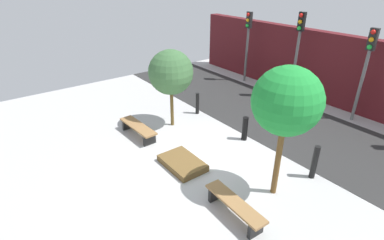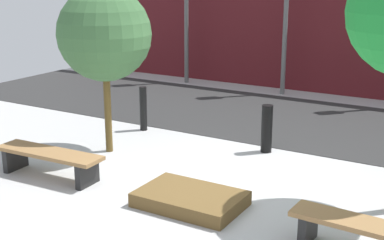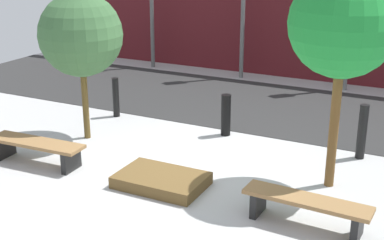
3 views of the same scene
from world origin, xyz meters
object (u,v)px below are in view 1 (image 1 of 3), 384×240
bollard_left (245,129)px  traffic_light_mid_west (298,41)px  traffic_light_mid_east (367,59)px  traffic_light_west (248,34)px  bench_left (138,128)px  bollard_far_left (197,103)px  bench_right (235,206)px  tree_behind_right_bench (287,102)px  bollard_center (315,162)px  tree_behind_left_bench (171,73)px  planter_bed (182,163)px

bollard_left → traffic_light_mid_west: (-1.47, 4.55, 2.19)m
traffic_light_mid_east → traffic_light_west: bearing=-180.0°
bench_left → traffic_light_mid_west: size_ratio=0.49×
bollard_far_left → bollard_left: (2.68, 0.00, -0.02)m
traffic_light_mid_east → bench_right: bearing=-82.5°
bench_left → tree_behind_right_bench: (4.88, 1.46, 2.32)m
bench_left → bollard_far_left: size_ratio=2.06×
tree_behind_right_bench → bollard_left: size_ratio=4.04×
bollard_left → traffic_light_mid_east: size_ratio=0.24×
bollard_center → traffic_light_mid_east: size_ratio=0.29×
traffic_light_mid_west → traffic_light_mid_east: size_ratio=1.07×
tree_behind_right_bench → traffic_light_west: size_ratio=0.98×
bench_left → bollard_center: size_ratio=1.81×
traffic_light_west → traffic_light_mid_west: traffic_light_mid_west is taller
bench_right → traffic_light_mid_east: size_ratio=0.51×
tree_behind_right_bench → bollard_far_left: bearing=164.8°
bench_right → tree_behind_right_bench: size_ratio=0.52×
bollard_left → bollard_far_left: bearing=180.0°
bollard_center → bench_left: bearing=-150.9°
tree_behind_left_bench → traffic_light_west: traffic_light_west is taller
tree_behind_left_bench → tree_behind_right_bench: bearing=0.0°
bench_left → traffic_light_west: size_ratio=0.52×
planter_bed → traffic_light_mid_west: size_ratio=0.37×
bench_right → tree_behind_left_bench: size_ratio=0.62×
bench_right → tree_behind_right_bench: (0.00, 1.46, 2.32)m
tree_behind_right_bench → bollard_far_left: (-5.13, 1.40, -2.18)m
planter_bed → bollard_far_left: size_ratio=1.58×
bench_right → bollard_center: 2.87m
tree_behind_left_bench → traffic_light_west: size_ratio=0.82×
bollard_far_left → tree_behind_left_bench: bearing=-80.2°
planter_bed → bollard_center: size_ratio=1.39×
planter_bed → traffic_light_mid_east: traffic_light_mid_east is taller
bench_right → tree_behind_left_bench: bearing=166.1°
tree_behind_right_bench → traffic_light_mid_west: 7.12m
tree_behind_left_bench → bollard_far_left: tree_behind_left_bench is taller
planter_bed → tree_behind_right_bench: size_ratio=0.41×
tree_behind_left_bench → bollard_far_left: bearing=99.8°
bollard_far_left → bench_right: bearing=-29.1°
planter_bed → bollard_left: bollard_left is taller
bench_right → traffic_light_mid_east: 7.76m
bollard_center → traffic_light_mid_west: bearing=132.4°
bench_right → planter_bed: bearing=178.0°
tree_behind_left_bench → traffic_light_mid_west: 6.04m
bench_left → traffic_light_west: (-1.98, 7.40, 2.13)m
tree_behind_right_bench → bollard_center: bearing=80.2°
bench_left → bollard_left: size_ratio=2.16×
bollard_center → traffic_light_west: 8.65m
planter_bed → traffic_light_mid_west: bearing=101.6°
bench_left → bollard_far_left: bearing=92.2°
traffic_light_west → bollard_left: bearing=-45.8°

